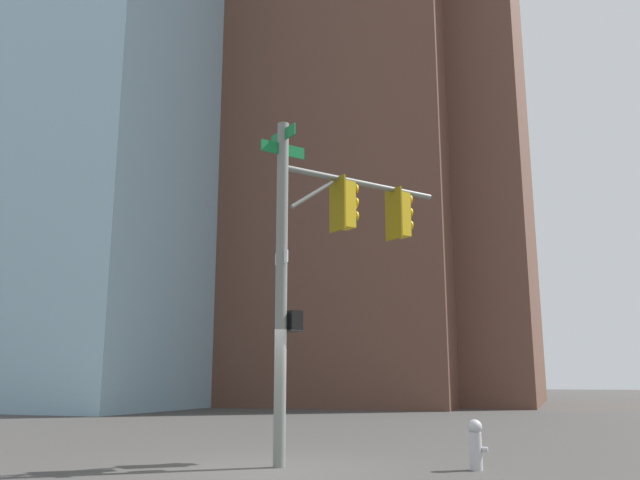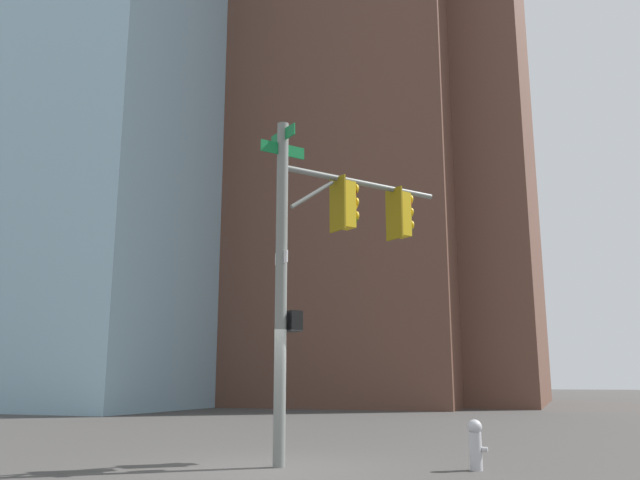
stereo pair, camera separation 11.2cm
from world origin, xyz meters
name	(u,v)px [view 2 (the right image)]	position (x,y,z in m)	size (l,w,h in m)	color
ground_plane	(272,468)	(0.00, 0.00, 0.00)	(200.00, 200.00, 0.00)	#423F3D
signal_pole_assembly	(330,243)	(0.74, 1.07, 4.32)	(2.76, 3.68, 6.66)	slate
fire_hydrant	(475,443)	(3.51, 1.01, 0.47)	(0.34, 0.26, 0.87)	#B2B2B7
building_brick_nearside	(337,10)	(-9.72, 31.81, 29.28)	(18.51, 19.22, 58.56)	brown
building_brick_midblock	(409,117)	(-4.97, 34.32, 20.82)	(16.94, 17.42, 41.64)	brown
building_glass_tower	(100,22)	(-28.08, 27.00, 29.47)	(28.48, 28.77, 58.94)	#8CB2C6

